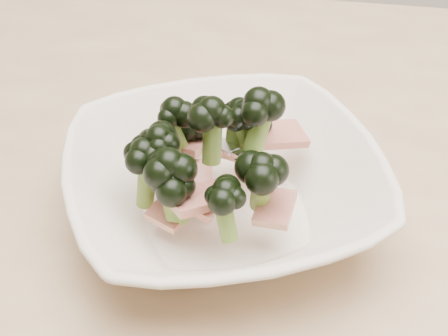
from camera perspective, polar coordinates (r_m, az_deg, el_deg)
The scene contains 2 objects.
dining_table at distance 0.64m, azimuth 10.97°, elevation -7.99°, with size 1.20×0.80×0.75m.
broccoli_dish at distance 0.51m, azimuth -0.23°, elevation -1.05°, with size 0.34×0.34×0.12m.
Camera 1 is at (-0.04, -0.45, 1.11)m, focal length 50.00 mm.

